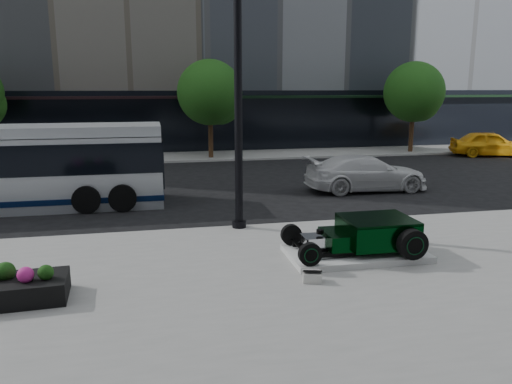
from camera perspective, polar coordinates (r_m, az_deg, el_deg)
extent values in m
plane|color=black|center=(17.19, -3.24, -2.42)|extent=(120.00, 120.00, 0.00)
cube|color=gray|center=(30.85, -7.23, 4.06)|extent=(70.00, 4.00, 0.12)
cube|color=black|center=(33.59, -25.04, 7.00)|extent=(22.00, 0.50, 4.00)
cube|color=black|center=(36.22, 13.53, 8.07)|extent=(24.00, 0.50, 4.00)
cube|color=black|center=(32.94, -25.52, 9.68)|extent=(22.00, 1.60, 0.15)
cube|color=black|center=(35.62, 14.08, 10.57)|extent=(24.00, 1.60, 0.15)
cylinder|color=black|center=(29.81, -5.20, 6.46)|extent=(0.28, 0.28, 2.60)
sphere|color=black|center=(29.67, -5.30, 11.27)|extent=(3.80, 3.80, 3.80)
sphere|color=black|center=(30.06, -4.19, 10.15)|extent=(2.60, 2.60, 2.60)
cylinder|color=black|center=(33.89, 17.34, 6.63)|extent=(0.28, 0.28, 2.60)
sphere|color=black|center=(33.77, 17.61, 10.85)|extent=(3.80, 3.80, 3.80)
sphere|color=black|center=(34.33, 18.18, 9.82)|extent=(2.60, 2.60, 2.60)
cube|color=silver|center=(12.77, 11.31, -6.88)|extent=(3.40, 1.80, 0.15)
cube|color=black|center=(12.33, 12.16, -6.76)|extent=(3.00, 0.08, 0.10)
cube|color=black|center=(13.11, 10.56, -5.55)|extent=(3.00, 0.08, 0.10)
cube|color=black|center=(12.84, 13.67, -4.44)|extent=(1.70, 1.45, 0.62)
cube|color=black|center=(12.75, 13.74, -3.02)|extent=(1.70, 1.45, 0.06)
cube|color=black|center=(12.45, 9.04, -5.34)|extent=(0.55, 1.05, 0.38)
cube|color=silver|center=(12.28, 6.62, -5.75)|extent=(0.55, 0.55, 0.34)
cylinder|color=black|center=(12.25, 7.32, -4.50)|extent=(0.18, 0.18, 0.10)
cylinder|color=black|center=(12.21, 5.04, -6.41)|extent=(0.06, 1.55, 0.06)
cylinder|color=black|center=(12.37, 17.44, -5.72)|extent=(0.72, 0.24, 0.72)
cylinder|color=black|center=(12.27, 17.73, -5.89)|extent=(0.37, 0.02, 0.37)
torus|color=#09361A|center=(12.26, 17.75, -5.91)|extent=(0.44, 0.02, 0.44)
cylinder|color=black|center=(13.81, 14.01, -3.68)|extent=(0.72, 0.24, 0.72)
cylinder|color=black|center=(13.92, 13.79, -3.55)|extent=(0.37, 0.02, 0.37)
torus|color=#09361A|center=(13.93, 13.77, -3.54)|extent=(0.44, 0.02, 0.44)
cylinder|color=black|center=(11.48, 6.19, -7.08)|extent=(0.54, 0.16, 0.54)
cylinder|color=black|center=(11.40, 6.33, -7.22)|extent=(0.28, 0.02, 0.28)
torus|color=#09361A|center=(11.39, 6.35, -7.24)|extent=(0.34, 0.02, 0.34)
cylinder|color=black|center=(12.89, 4.04, -4.88)|extent=(0.54, 0.16, 0.54)
cylinder|color=black|center=(12.97, 3.94, -4.77)|extent=(0.28, 0.02, 0.28)
torus|color=#09361A|center=(12.98, 3.92, -4.76)|extent=(0.34, 0.02, 0.34)
cube|color=silver|center=(11.04, 6.45, -9.59)|extent=(0.46, 0.39, 0.22)
cube|color=black|center=(10.99, 6.46, -8.99)|extent=(0.46, 0.38, 0.15)
cylinder|color=black|center=(14.48, -2.05, 10.71)|extent=(0.23, 0.23, 7.66)
cylinder|color=black|center=(15.04, -1.94, -3.67)|extent=(0.42, 0.42, 0.19)
cube|color=black|center=(11.10, -26.52, -10.08)|extent=(2.30, 1.24, 0.45)
sphere|color=black|center=(10.94, -25.90, -8.34)|extent=(0.29, 0.29, 0.29)
sphere|color=#E12796|center=(10.86, -24.28, -8.33)|extent=(0.29, 0.29, 0.29)
sphere|color=black|center=(10.80, -22.64, -8.30)|extent=(0.29, 0.29, 0.29)
cube|color=black|center=(18.94, -10.66, 3.52)|extent=(0.06, 2.30, 1.70)
cylinder|color=black|center=(17.99, -18.82, -0.84)|extent=(0.96, 0.28, 0.96)
cylinder|color=black|center=(20.52, -18.00, 0.75)|extent=(0.96, 0.28, 0.96)
cylinder|color=black|center=(17.88, -15.00, -0.68)|extent=(0.96, 0.28, 0.96)
cylinder|color=black|center=(20.42, -14.65, 0.89)|extent=(0.96, 0.28, 0.96)
imported|color=silver|center=(21.26, 12.46, 2.14)|extent=(5.13, 2.18, 1.48)
imported|color=#EFAC13|center=(34.24, 25.14, 5.01)|extent=(4.92, 3.16, 1.56)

